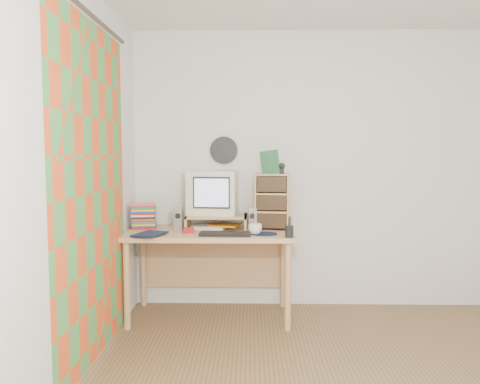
{
  "coord_description": "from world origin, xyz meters",
  "views": [
    {
      "loc": [
        -0.69,
        -2.52,
        1.41
      ],
      "look_at": [
        -0.77,
        1.33,
        1.08
      ],
      "focal_mm": 35.0,
      "sensor_mm": 36.0,
      "label": 1
    }
  ],
  "objects_px": {
    "keyboard": "(225,234)",
    "diary": "(139,232)",
    "crt_monitor": "(213,193)",
    "cd_rack": "(272,202)",
    "dvd_stack": "(144,212)",
    "mug": "(255,229)",
    "desk": "(211,245)"
  },
  "relations": [
    {
      "from": "desk",
      "to": "crt_monitor",
      "type": "bearing_deg",
      "value": 80.4
    },
    {
      "from": "keyboard",
      "to": "dvd_stack",
      "type": "distance_m",
      "value": 0.81
    },
    {
      "from": "crt_monitor",
      "to": "dvd_stack",
      "type": "bearing_deg",
      "value": -169.77
    },
    {
      "from": "desk",
      "to": "keyboard",
      "type": "xyz_separation_m",
      "value": [
        0.14,
        -0.3,
        0.15
      ]
    },
    {
      "from": "mug",
      "to": "diary",
      "type": "bearing_deg",
      "value": -177.25
    },
    {
      "from": "crt_monitor",
      "to": "dvd_stack",
      "type": "height_order",
      "value": "crt_monitor"
    },
    {
      "from": "cd_rack",
      "to": "diary",
      "type": "relative_size",
      "value": 1.97
    },
    {
      "from": "keyboard",
      "to": "cd_rack",
      "type": "height_order",
      "value": "cd_rack"
    },
    {
      "from": "crt_monitor",
      "to": "mug",
      "type": "relative_size",
      "value": 3.57
    },
    {
      "from": "desk",
      "to": "keyboard",
      "type": "height_order",
      "value": "keyboard"
    },
    {
      "from": "desk",
      "to": "mug",
      "type": "relative_size",
      "value": 12.4
    },
    {
      "from": "crt_monitor",
      "to": "dvd_stack",
      "type": "distance_m",
      "value": 0.62
    },
    {
      "from": "dvd_stack",
      "to": "mug",
      "type": "bearing_deg",
      "value": -24.54
    },
    {
      "from": "cd_rack",
      "to": "mug",
      "type": "distance_m",
      "value": 0.36
    },
    {
      "from": "cd_rack",
      "to": "mug",
      "type": "xyz_separation_m",
      "value": [
        -0.15,
        -0.26,
        -0.2
      ]
    },
    {
      "from": "keyboard",
      "to": "diary",
      "type": "bearing_deg",
      "value": -178.65
    },
    {
      "from": "mug",
      "to": "diary",
      "type": "distance_m",
      "value": 0.93
    },
    {
      "from": "desk",
      "to": "dvd_stack",
      "type": "relative_size",
      "value": 4.98
    },
    {
      "from": "keyboard",
      "to": "diary",
      "type": "height_order",
      "value": "diary"
    },
    {
      "from": "keyboard",
      "to": "cd_rack",
      "type": "distance_m",
      "value": 0.55
    },
    {
      "from": "desk",
      "to": "diary",
      "type": "distance_m",
      "value": 0.64
    },
    {
      "from": "keyboard",
      "to": "mug",
      "type": "relative_size",
      "value": 3.61
    },
    {
      "from": "mug",
      "to": "crt_monitor",
      "type": "bearing_deg",
      "value": 138.3
    },
    {
      "from": "crt_monitor",
      "to": "mug",
      "type": "height_order",
      "value": "crt_monitor"
    },
    {
      "from": "desk",
      "to": "cd_rack",
      "type": "height_order",
      "value": "cd_rack"
    },
    {
      "from": "cd_rack",
      "to": "diary",
      "type": "bearing_deg",
      "value": -157.81
    },
    {
      "from": "cd_rack",
      "to": "crt_monitor",
      "type": "bearing_deg",
      "value": 179.21
    },
    {
      "from": "crt_monitor",
      "to": "diary",
      "type": "bearing_deg",
      "value": -140.91
    },
    {
      "from": "keyboard",
      "to": "crt_monitor",
      "type": "bearing_deg",
      "value": 110.79
    },
    {
      "from": "cd_rack",
      "to": "diary",
      "type": "distance_m",
      "value": 1.14
    },
    {
      "from": "dvd_stack",
      "to": "cd_rack",
      "type": "xyz_separation_m",
      "value": [
        1.11,
        -0.02,
        0.1
      ]
    },
    {
      "from": "dvd_stack",
      "to": "cd_rack",
      "type": "height_order",
      "value": "cd_rack"
    }
  ]
}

